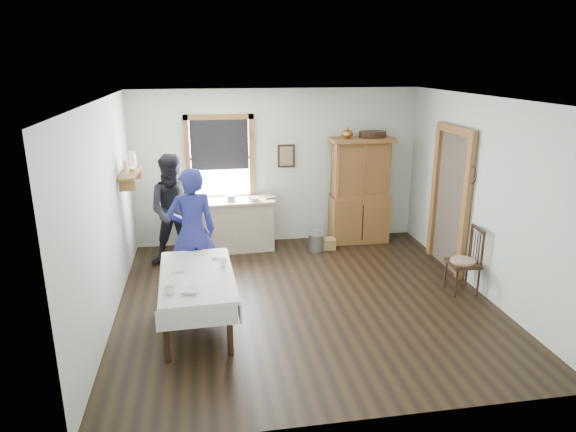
{
  "coord_description": "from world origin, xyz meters",
  "views": [
    {
      "loc": [
        -1.29,
        -6.28,
        3.16
      ],
      "look_at": [
        -0.18,
        0.3,
        1.12
      ],
      "focal_mm": 32.0,
      "sensor_mm": 36.0,
      "label": 1
    }
  ],
  "objects": [
    {
      "name": "room",
      "position": [
        0.0,
        0.0,
        1.35
      ],
      "size": [
        5.01,
        5.01,
        2.7
      ],
      "color": "black",
      "rests_on": "ground"
    },
    {
      "name": "window",
      "position": [
        -1.0,
        2.46,
        1.62
      ],
      "size": [
        1.18,
        0.07,
        1.48
      ],
      "color": "white",
      "rests_on": "room"
    },
    {
      "name": "doorway",
      "position": [
        2.46,
        0.85,
        1.16
      ],
      "size": [
        0.09,
        1.14,
        2.22
      ],
      "color": "#4F4338",
      "rests_on": "room"
    },
    {
      "name": "wall_shelf",
      "position": [
        -2.37,
        1.54,
        1.57
      ],
      "size": [
        0.24,
        1.0,
        0.44
      ],
      "color": "olive",
      "rests_on": "room"
    },
    {
      "name": "framed_picture",
      "position": [
        0.15,
        2.46,
        1.55
      ],
      "size": [
        0.3,
        0.04,
        0.4
      ],
      "primitive_type": "cube",
      "color": "black",
      "rests_on": "room"
    },
    {
      "name": "rug_beater",
      "position": [
        2.45,
        0.3,
        1.72
      ],
      "size": [
        0.01,
        0.27,
        0.27
      ],
      "primitive_type": "torus",
      "rotation": [
        0.0,
        1.57,
        0.0
      ],
      "color": "black",
      "rests_on": "room"
    },
    {
      "name": "work_counter",
      "position": [
        -0.91,
        2.14,
        0.44
      ],
      "size": [
        1.58,
        0.67,
        0.89
      ],
      "primitive_type": "cube",
      "rotation": [
        0.0,
        0.0,
        0.05
      ],
      "color": "#CAAF8C",
      "rests_on": "room"
    },
    {
      "name": "china_hutch",
      "position": [
        1.43,
        2.21,
        0.94
      ],
      "size": [
        1.1,
        0.53,
        1.87
      ],
      "primitive_type": "cube",
      "rotation": [
        0.0,
        0.0,
        -0.01
      ],
      "color": "olive",
      "rests_on": "room"
    },
    {
      "name": "dining_table",
      "position": [
        -1.43,
        -0.47,
        0.34
      ],
      "size": [
        0.96,
        1.74,
        0.68
      ],
      "primitive_type": "cube",
      "rotation": [
        0.0,
        0.0,
        0.04
      ],
      "color": "silver",
      "rests_on": "room"
    },
    {
      "name": "spindle_chair",
      "position": [
        2.23,
        -0.11,
        0.48
      ],
      "size": [
        0.47,
        0.47,
        0.96
      ],
      "primitive_type": "cube",
      "rotation": [
        0.0,
        0.0,
        -0.08
      ],
      "color": "black",
      "rests_on": "room"
    },
    {
      "name": "pail",
      "position": [
        0.57,
        1.85,
        0.15
      ],
      "size": [
        0.35,
        0.35,
        0.29
      ],
      "primitive_type": "cube",
      "rotation": [
        0.0,
        0.0,
        0.38
      ],
      "color": "gray",
      "rests_on": "room"
    },
    {
      "name": "wicker_basket",
      "position": [
        0.75,
        1.89,
        0.09
      ],
      "size": [
        0.32,
        0.23,
        0.19
      ],
      "primitive_type": "cube",
      "rotation": [
        0.0,
        0.0,
        -0.03
      ],
      "color": "olive",
      "rests_on": "room"
    },
    {
      "name": "woman_blue",
      "position": [
        -1.48,
        0.5,
        0.83
      ],
      "size": [
        0.67,
        0.51,
        1.66
      ],
      "primitive_type": "imported",
      "rotation": [
        0.0,
        0.0,
        3.33
      ],
      "color": "navy",
      "rests_on": "room"
    },
    {
      "name": "figure_dark",
      "position": [
        -1.75,
        1.63,
        0.83
      ],
      "size": [
        0.82,
        0.64,
        1.65
      ],
      "primitive_type": "imported",
      "rotation": [
        0.0,
        0.0,
        -0.02
      ],
      "color": "black",
      "rests_on": "room"
    },
    {
      "name": "table_cup_a",
      "position": [
        -1.72,
        -0.98,
        0.73
      ],
      "size": [
        0.12,
        0.12,
        0.09
      ],
      "primitive_type": "imported",
      "rotation": [
        0.0,
        0.0,
        0.0
      ],
      "color": "white",
      "rests_on": "dining_table"
    },
    {
      "name": "table_cup_b",
      "position": [
        -1.1,
        -0.27,
        0.73
      ],
      "size": [
        0.11,
        0.11,
        0.09
      ],
      "primitive_type": "imported",
      "rotation": [
        0.0,
        0.0,
        0.16
      ],
      "color": "white",
      "rests_on": "dining_table"
    },
    {
      "name": "table_bowl",
      "position": [
        -1.5,
        -0.98,
        0.71
      ],
      "size": [
        0.28,
        0.28,
        0.06
      ],
      "primitive_type": "imported",
      "rotation": [
        0.0,
        0.0,
        -0.31
      ],
      "color": "white",
      "rests_on": "dining_table"
    },
    {
      "name": "counter_book",
      "position": [
        -0.31,
        2.17,
        0.9
      ],
      "size": [
        0.24,
        0.28,
        0.02
      ],
      "primitive_type": "imported",
      "rotation": [
        0.0,
        0.0,
        0.27
      ],
      "color": "#786950",
      "rests_on": "work_counter"
    },
    {
      "name": "counter_bowl",
      "position": [
        -0.49,
        2.01,
        0.92
      ],
      "size": [
        0.21,
        0.21,
        0.06
      ],
      "primitive_type": "imported",
      "rotation": [
        0.0,
        0.0,
        -0.05
      ],
      "color": "white",
      "rests_on": "work_counter"
    },
    {
      "name": "shelf_bowl",
      "position": [
        -2.37,
        1.55,
        1.6
      ],
      "size": [
        0.22,
        0.22,
        0.05
      ],
      "primitive_type": "imported",
      "color": "white",
      "rests_on": "wall_shelf"
    }
  ]
}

